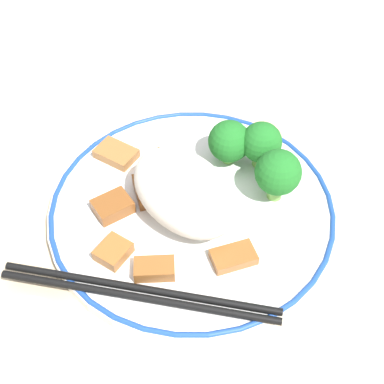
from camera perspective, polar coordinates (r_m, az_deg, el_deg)
name	(u,v)px	position (r m, az deg, el deg)	size (l,w,h in m)	color
ground_plane	(192,214)	(0.51, 0.00, -2.37)	(3.00, 3.00, 0.00)	#C6B28E
plate	(192,209)	(0.50, 0.00, -1.82)	(0.27, 0.27, 0.01)	white
rice_mound	(184,191)	(0.48, -0.89, 0.07)	(0.11, 0.07, 0.05)	white
broccoli_back_left	(278,173)	(0.49, 9.16, 2.01)	(0.04, 0.04, 0.05)	#72AD4C
broccoli_back_center	(263,144)	(0.52, 7.56, 5.09)	(0.04, 0.04, 0.05)	#72AD4C
broccoli_back_right	(229,142)	(0.52, 4.00, 5.39)	(0.04, 0.04, 0.05)	#72AD4C
meat_near_front	(160,162)	(0.53, -3.47, 3.24)	(0.03, 0.03, 0.01)	brown
meat_near_left	(113,206)	(0.50, -8.46, -1.51)	(0.03, 0.04, 0.01)	brown
meat_near_right	(154,269)	(0.45, -4.03, -8.18)	(0.04, 0.04, 0.01)	brown
meat_near_back	(234,257)	(0.46, 4.45, -6.91)	(0.03, 0.04, 0.01)	brown
meat_on_rice_edge	(146,191)	(0.51, -4.89, 0.15)	(0.04, 0.03, 0.01)	brown
meat_mid_left	(116,154)	(0.55, -8.09, 4.08)	(0.05, 0.04, 0.01)	#9E6633
meat_mid_right	(113,251)	(0.47, -8.47, -6.21)	(0.03, 0.03, 0.01)	#995B28
chopsticks	(139,293)	(0.45, -5.66, -10.64)	(0.19, 0.16, 0.01)	black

